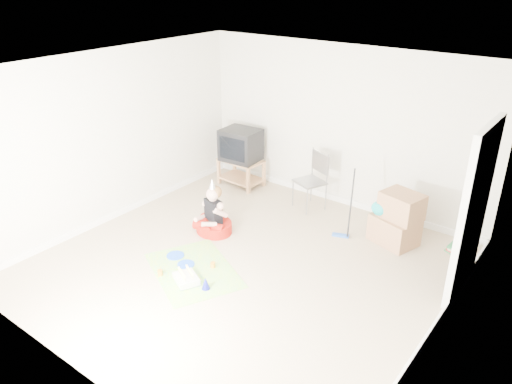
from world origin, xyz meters
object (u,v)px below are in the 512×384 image
Objects in this scene: crt_tv at (241,145)px; birthday_cake at (186,279)px; seated_woman at (214,220)px; cardboard_boxes at (396,219)px; folding_chair at (310,182)px; tv_stand at (241,170)px.

crt_tv reaches higher than birthday_cake.
cardboard_boxes is at bearing 30.08° from seated_woman.
folding_chair reaches higher than birthday_cake.
birthday_cake is (-0.12, -2.75, -0.42)m from folding_chair.
seated_woman is at bearing -64.67° from tv_stand.
seated_woman is (-0.72, -1.55, -0.28)m from folding_chair.
cardboard_boxes is (3.06, -0.29, -0.39)m from crt_tv.
seated_woman is (0.77, -1.62, -0.10)m from tv_stand.
tv_stand is 1.02× the size of cardboard_boxes.
crt_tv is 1.51m from folding_chair.
seated_woman is (-2.29, -1.33, -0.19)m from cardboard_boxes.
cardboard_boxes reaches higher than tv_stand.
crt_tv reaches higher than seated_woman.
tv_stand is 1.24× the size of crt_tv.
cardboard_boxes is at bearing -5.42° from tv_stand.
seated_woman reaches higher than cardboard_boxes.
crt_tv reaches higher than folding_chair.
seated_woman is 2.11× the size of birthday_cake.
crt_tv is 1.59× the size of birthday_cake.
crt_tv is 1.88m from seated_woman.
crt_tv is 3.22m from birthday_cake.
cardboard_boxes is (1.58, -0.22, -0.09)m from folding_chair.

